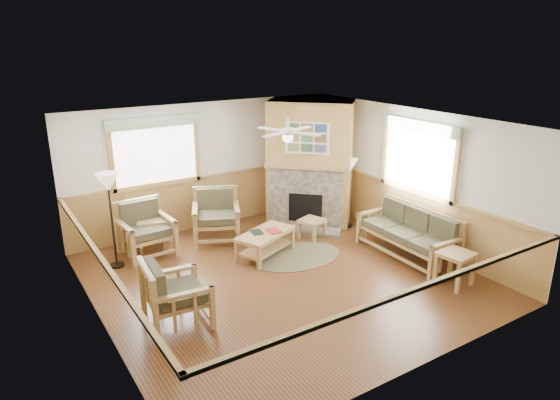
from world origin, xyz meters
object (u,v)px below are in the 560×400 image
floor_lamp_right (349,193)px  footstool (312,228)px  armchair_back_left (146,229)px  end_table_sofa (454,269)px  end_table_chairs (153,233)px  floor_lamp_left (112,221)px  armchair_back_right (216,216)px  coffee_table (265,244)px  sofa (407,233)px  armchair_left (176,293)px

floor_lamp_right → footstool: bearing=-173.5°
armchair_back_left → end_table_sofa: (3.93, -3.98, -0.21)m
end_table_chairs → floor_lamp_left: bearing=-153.1°
floor_lamp_right → end_table_chairs: bearing=164.4°
end_table_chairs → armchair_back_right: bearing=-12.8°
armchair_back_left → floor_lamp_right: 4.30m
coffee_table → footstool: 1.30m
sofa → armchair_back_right: armchair_back_right is taller
end_table_chairs → end_table_sofa: 5.63m
armchair_back_right → armchair_left: 3.14m
armchair_left → end_table_sofa: (4.34, -1.38, -0.19)m
armchair_left → floor_lamp_left: bearing=10.9°
end_table_chairs → floor_lamp_right: floor_lamp_right is taller
coffee_table → floor_lamp_left: 2.81m
footstool → floor_lamp_right: bearing=6.5°
floor_lamp_left → armchair_left: bearing=-84.4°
armchair_left → footstool: armchair_left is taller
armchair_back_left → floor_lamp_left: 0.78m
armchair_left → end_table_chairs: armchair_left is taller
armchair_left → end_table_sofa: 4.56m
sofa → end_table_chairs: size_ratio=3.21×
armchair_back_right → floor_lamp_left: 2.12m
sofa → coffee_table: 2.68m
sofa → floor_lamp_right: 1.84m
sofa → coffee_table: sofa is taller
end_table_sofa → floor_lamp_right: bearing=85.0°
armchair_back_left → end_table_sofa: size_ratio=1.72×
armchair_back_right → coffee_table: (0.44, -1.21, -0.27)m
armchair_back_left → footstool: 3.32m
armchair_back_right → armchair_left: (-1.85, -2.53, -0.02)m
end_table_sofa → coffee_table: bearing=127.3°
armchair_back_right → floor_lamp_left: bearing=-151.4°
floor_lamp_right → sofa: bearing=-92.3°
footstool → end_table_sofa: bearing=-75.1°
end_table_sofa → floor_lamp_left: (-4.58, 3.78, 0.59)m
end_table_chairs → floor_lamp_right: 4.19m
coffee_table → floor_lamp_right: (2.33, 0.37, 0.52)m
armchair_left → floor_lamp_left: 2.44m
armchair_back_left → coffee_table: (1.87, -1.27, -0.27)m
coffee_table → end_table_sofa: bearing=-76.3°
armchair_back_left → coffee_table: bearing=-37.5°
armchair_back_left → end_table_sofa: armchair_back_left is taller
armchair_back_right → end_table_chairs: size_ratio=1.66×
end_table_sofa → floor_lamp_left: bearing=140.5°
sofa → coffee_table: (-2.25, 1.44, -0.22)m
footstool → floor_lamp_left: (-3.79, 0.82, 0.68)m
armchair_back_left → end_table_sofa: 5.60m
armchair_back_right → end_table_sofa: bearing=-32.8°
end_table_sofa → footstool: bearing=104.9°
coffee_table → end_table_chairs: end_table_chairs is taller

